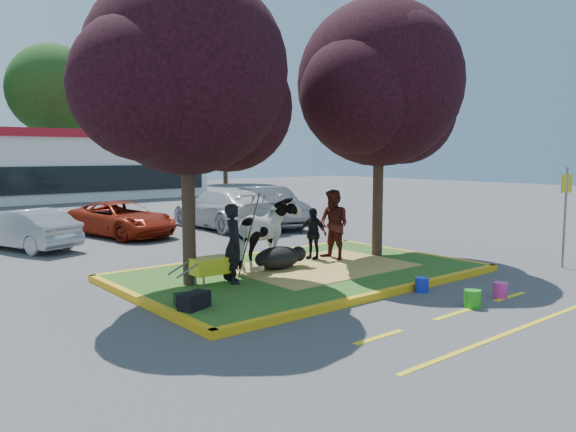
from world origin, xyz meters
TOP-DOWN VIEW (x-y plane):
  - ground at (0.00, 0.00)m, footprint 90.00×90.00m
  - median_island at (0.00, 0.00)m, footprint 8.00×5.00m
  - curb_near at (0.00, -2.58)m, footprint 8.30×0.16m
  - curb_far at (0.00, 2.58)m, footprint 8.30×0.16m
  - curb_left at (-4.08, 0.00)m, footprint 0.16×5.30m
  - curb_right at (4.08, 0.00)m, footprint 0.16×5.30m
  - straw_bedding at (0.60, 0.00)m, footprint 4.20×3.00m
  - tree_purple_left at (-2.78, 0.38)m, footprint 5.06×4.20m
  - tree_purple_right at (2.92, 0.18)m, footprint 5.30×4.40m
  - fire_lane_stripe_a at (-2.00, -4.20)m, footprint 1.10×0.12m
  - fire_lane_stripe_b at (0.00, -4.20)m, footprint 1.10×0.12m
  - fire_lane_stripe_c at (2.00, -4.20)m, footprint 1.10×0.12m
  - fire_lane_long at (0.00, -5.40)m, footprint 6.00×0.10m
  - retail_building at (2.00, 27.98)m, footprint 20.40×8.40m
  - cow at (-0.57, 0.63)m, footprint 2.21×1.56m
  - calf at (-0.40, 0.42)m, footprint 1.41×1.04m
  - handler at (-2.00, -0.09)m, footprint 0.64×0.74m
  - visitor_a at (1.51, 0.47)m, footprint 0.74×0.93m
  - visitor_b at (1.12, 0.85)m, footprint 0.56×0.86m
  - wheelbarrow at (-2.46, 0.08)m, footprint 1.54×0.53m
  - gear_bag_dark at (-3.70, -1.35)m, footprint 0.65×0.49m
  - gear_bag_green at (-3.70, -1.04)m, footprint 0.48×0.37m
  - sign_post at (5.83, -3.50)m, footprint 0.36×0.12m
  - bucket_green at (0.69, -4.16)m, footprint 0.38×0.38m
  - bucket_pink at (1.79, -4.10)m, footprint 0.38×0.38m
  - bucket_blue at (0.94, -2.80)m, footprint 0.33×0.33m
  - car_silver at (-4.03, 8.18)m, footprint 2.49×3.99m
  - car_red at (-0.65, 9.00)m, footprint 2.98×4.78m
  - car_white at (3.30, 8.53)m, footprint 2.30×5.38m
  - car_grey at (5.05, 7.88)m, footprint 2.78×5.05m

SIDE VIEW (x-z plane):
  - ground at x=0.00m, z-range 0.00..0.00m
  - fire_lane_stripe_a at x=-2.00m, z-range 0.00..0.01m
  - fire_lane_stripe_b at x=0.00m, z-range 0.00..0.01m
  - fire_lane_stripe_c at x=2.00m, z-range 0.00..0.01m
  - fire_lane_long at x=0.00m, z-range 0.00..0.01m
  - median_island at x=0.00m, z-range 0.00..0.15m
  - curb_near at x=0.00m, z-range 0.00..0.15m
  - curb_far at x=0.00m, z-range 0.00..0.15m
  - curb_left at x=-4.08m, z-range 0.00..0.15m
  - curb_right at x=4.08m, z-range 0.00..0.15m
  - bucket_blue at x=0.94m, z-range 0.00..0.31m
  - straw_bedding at x=0.60m, z-range 0.15..0.16m
  - bucket_pink at x=1.79m, z-range 0.00..0.31m
  - bucket_green at x=0.69m, z-range 0.00..0.34m
  - gear_bag_green at x=-3.70m, z-range 0.15..0.37m
  - gear_bag_dark at x=-3.70m, z-range 0.15..0.44m
  - calf at x=-0.40m, z-range 0.15..0.70m
  - wheelbarrow at x=-2.46m, z-range 0.26..0.84m
  - car_red at x=-0.65m, z-range 0.00..1.23m
  - car_silver at x=-4.03m, z-range 0.00..1.24m
  - car_white at x=3.30m, z-range 0.00..1.55m
  - car_grey at x=5.05m, z-range 0.00..1.58m
  - visitor_b at x=1.12m, z-range 0.15..1.51m
  - cow at x=-0.57m, z-range 0.15..1.85m
  - handler at x=-2.00m, z-range 0.15..1.85m
  - visitor_a at x=1.51m, z-range 0.15..1.99m
  - sign_post at x=5.83m, z-range 0.31..2.88m
  - retail_building at x=2.00m, z-range 0.05..4.45m
  - tree_purple_left at x=-2.78m, z-range 1.10..7.61m
  - tree_purple_right at x=2.92m, z-range 1.15..7.97m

